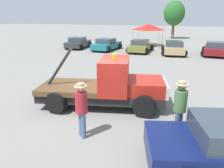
# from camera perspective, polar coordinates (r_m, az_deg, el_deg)

# --- Properties ---
(ground_plane) EXTENTS (160.00, 160.00, 0.00)m
(ground_plane) POSITION_cam_1_polar(r_m,az_deg,el_deg) (9.70, -2.78, -5.61)
(ground_plane) COLOR gray
(tow_truck) EXTENTS (5.68, 3.21, 2.51)m
(tow_truck) POSITION_cam_1_polar(r_m,az_deg,el_deg) (9.34, -0.89, -0.57)
(tow_truck) COLOR black
(tow_truck) RESTS_ON ground
(person_near_truck) EXTENTS (0.42, 0.42, 1.88)m
(person_near_truck) POSITION_cam_1_polar(r_m,az_deg,el_deg) (7.28, 17.39, -5.11)
(person_near_truck) COLOR #475B84
(person_near_truck) RESTS_ON ground
(person_at_hood) EXTENTS (0.41, 0.41, 1.84)m
(person_at_hood) POSITION_cam_1_polar(r_m,az_deg,el_deg) (6.96, -7.98, -5.69)
(person_at_hood) COLOR #475B84
(person_at_hood) RESTS_ON ground
(parked_car_charcoal) EXTENTS (2.81, 4.40, 1.34)m
(parked_car_charcoal) POSITION_cam_1_polar(r_m,az_deg,el_deg) (27.22, -8.86, 10.59)
(parked_car_charcoal) COLOR #2D2D33
(parked_car_charcoal) RESTS_ON ground
(parked_car_teal) EXTENTS (2.70, 4.60, 1.34)m
(parked_car_teal) POSITION_cam_1_polar(r_m,az_deg,el_deg) (25.30, -1.42, 10.29)
(parked_car_teal) COLOR #196670
(parked_car_teal) RESTS_ON ground
(parked_car_olive) EXTENTS (2.51, 4.35, 1.34)m
(parked_car_olive) POSITION_cam_1_polar(r_m,az_deg,el_deg) (24.15, 7.43, 9.81)
(parked_car_olive) COLOR olive
(parked_car_olive) RESTS_ON ground
(parked_car_tan) EXTENTS (2.91, 4.73, 1.34)m
(parked_car_tan) POSITION_cam_1_polar(r_m,az_deg,el_deg) (23.52, 15.83, 9.10)
(parked_car_tan) COLOR tan
(parked_car_tan) RESTS_ON ground
(parked_car_maroon) EXTENTS (2.60, 4.50, 1.34)m
(parked_car_maroon) POSITION_cam_1_polar(r_m,az_deg,el_deg) (24.20, 25.22, 8.33)
(parked_car_maroon) COLOR maroon
(parked_car_maroon) RESTS_ON ground
(canopy_tent_red) EXTENTS (3.32, 3.32, 2.79)m
(canopy_tent_red) POSITION_cam_1_polar(r_m,az_deg,el_deg) (29.24, 9.50, 14.47)
(canopy_tent_red) COLOR #9E9EA3
(canopy_tent_red) RESTS_ON ground
(tree_center) EXTENTS (3.46, 3.46, 6.19)m
(tree_center) POSITION_cam_1_polar(r_m,az_deg,el_deg) (39.56, 15.96, 17.32)
(tree_center) COLOR brown
(tree_center) RESTS_ON ground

